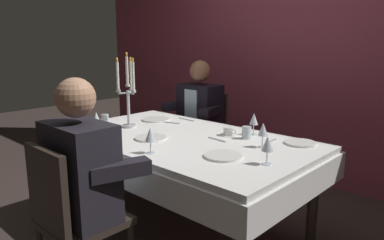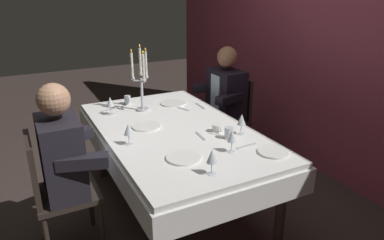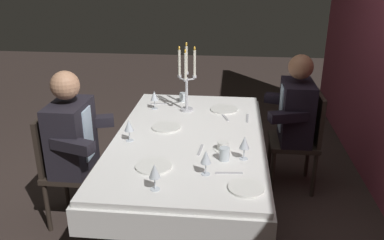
{
  "view_description": "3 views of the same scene",
  "coord_description": "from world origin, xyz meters",
  "px_view_note": "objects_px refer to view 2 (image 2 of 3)",
  "views": [
    {
      "loc": [
        1.81,
        -1.83,
        1.42
      ],
      "look_at": [
        0.04,
        0.06,
        0.86
      ],
      "focal_mm": 34.13,
      "sensor_mm": 36.0,
      "label": 1
    },
    {
      "loc": [
        2.41,
        -1.08,
        1.81
      ],
      "look_at": [
        0.09,
        0.11,
        0.82
      ],
      "focal_mm": 33.14,
      "sensor_mm": 36.0,
      "label": 2
    },
    {
      "loc": [
        2.73,
        0.3,
        1.97
      ],
      "look_at": [
        0.01,
        0.03,
        0.87
      ],
      "focal_mm": 37.31,
      "sensor_mm": 36.0,
      "label": 3
    }
  ],
  "objects_px": {
    "seated_diner_1": "(61,156)",
    "dining_table": "(175,142)",
    "dinner_plate_2": "(146,126)",
    "coffee_cup_0": "(217,129)",
    "dinner_plate_0": "(173,103)",
    "wine_glass_0": "(110,102)",
    "dinner_plate_1": "(184,158)",
    "wine_glass_3": "(232,136)",
    "dinner_plate_3": "(273,152)",
    "candelabra": "(141,82)",
    "water_tumbler_1": "(127,100)",
    "wine_glass_2": "(128,130)",
    "wine_glass_4": "(242,120)",
    "water_tumbler_0": "(229,133)",
    "wine_glass_1": "(212,157)",
    "seated_diner_0": "(226,95)"
  },
  "relations": [
    {
      "from": "seated_diner_1",
      "to": "dining_table",
      "type": "bearing_deg",
      "value": 96.2
    },
    {
      "from": "dinner_plate_2",
      "to": "coffee_cup_0",
      "type": "relative_size",
      "value": 1.72
    },
    {
      "from": "dinner_plate_0",
      "to": "wine_glass_0",
      "type": "relative_size",
      "value": 1.46
    },
    {
      "from": "dinner_plate_1",
      "to": "wine_glass_3",
      "type": "bearing_deg",
      "value": 79.89
    },
    {
      "from": "dining_table",
      "to": "seated_diner_1",
      "type": "xyz_separation_m",
      "value": [
        0.1,
        -0.89,
        0.11
      ]
    },
    {
      "from": "dinner_plate_0",
      "to": "wine_glass_3",
      "type": "distance_m",
      "value": 1.16
    },
    {
      "from": "dining_table",
      "to": "wine_glass_0",
      "type": "height_order",
      "value": "wine_glass_0"
    },
    {
      "from": "dining_table",
      "to": "seated_diner_1",
      "type": "relative_size",
      "value": 1.56
    },
    {
      "from": "dinner_plate_2",
      "to": "dinner_plate_3",
      "type": "distance_m",
      "value": 1.04
    },
    {
      "from": "candelabra",
      "to": "water_tumbler_1",
      "type": "bearing_deg",
      "value": -164.92
    },
    {
      "from": "dinner_plate_2",
      "to": "wine_glass_2",
      "type": "height_order",
      "value": "wine_glass_2"
    },
    {
      "from": "candelabra",
      "to": "dinner_plate_3",
      "type": "distance_m",
      "value": 1.37
    },
    {
      "from": "dining_table",
      "to": "candelabra",
      "type": "distance_m",
      "value": 0.66
    },
    {
      "from": "wine_glass_4",
      "to": "dinner_plate_1",
      "type": "bearing_deg",
      "value": -73.58
    },
    {
      "from": "wine_glass_3",
      "to": "candelabra",
      "type": "bearing_deg",
      "value": -167.48
    },
    {
      "from": "dinner_plate_0",
      "to": "wine_glass_4",
      "type": "relative_size",
      "value": 1.46
    },
    {
      "from": "seated_diner_1",
      "to": "dinner_plate_0",
      "type": "bearing_deg",
      "value": 120.58
    },
    {
      "from": "dinner_plate_1",
      "to": "dinner_plate_2",
      "type": "xyz_separation_m",
      "value": [
        -0.64,
        -0.02,
        0.0
      ]
    },
    {
      "from": "wine_glass_3",
      "to": "water_tumbler_0",
      "type": "relative_size",
      "value": 1.86
    },
    {
      "from": "dinner_plate_0",
      "to": "water_tumbler_0",
      "type": "distance_m",
      "value": 0.95
    },
    {
      "from": "candelabra",
      "to": "dinner_plate_3",
      "type": "relative_size",
      "value": 2.83
    },
    {
      "from": "dinner_plate_1",
      "to": "dinner_plate_3",
      "type": "distance_m",
      "value": 0.62
    },
    {
      "from": "water_tumbler_0",
      "to": "candelabra",
      "type": "bearing_deg",
      "value": -158.55
    },
    {
      "from": "wine_glass_0",
      "to": "wine_glass_1",
      "type": "distance_m",
      "value": 1.35
    },
    {
      "from": "dinner_plate_0",
      "to": "coffee_cup_0",
      "type": "relative_size",
      "value": 1.81
    },
    {
      "from": "dining_table",
      "to": "dinner_plate_3",
      "type": "distance_m",
      "value": 0.84
    },
    {
      "from": "candelabra",
      "to": "coffee_cup_0",
      "type": "relative_size",
      "value": 4.55
    },
    {
      "from": "dinner_plate_1",
      "to": "wine_glass_2",
      "type": "xyz_separation_m",
      "value": [
        -0.37,
        -0.25,
        0.11
      ]
    },
    {
      "from": "wine_glass_1",
      "to": "dinner_plate_0",
      "type": "bearing_deg",
      "value": 165.17
    },
    {
      "from": "dinner_plate_2",
      "to": "water_tumbler_1",
      "type": "height_order",
      "value": "water_tumbler_1"
    },
    {
      "from": "wine_glass_0",
      "to": "wine_glass_4",
      "type": "bearing_deg",
      "value": 40.79
    },
    {
      "from": "dinner_plate_3",
      "to": "seated_diner_1",
      "type": "bearing_deg",
      "value": -115.61
    },
    {
      "from": "wine_glass_4",
      "to": "coffee_cup_0",
      "type": "distance_m",
      "value": 0.21
    },
    {
      "from": "wine_glass_1",
      "to": "seated_diner_0",
      "type": "distance_m",
      "value": 1.72
    },
    {
      "from": "coffee_cup_0",
      "to": "seated_diner_0",
      "type": "height_order",
      "value": "seated_diner_0"
    },
    {
      "from": "candelabra",
      "to": "seated_diner_1",
      "type": "xyz_separation_m",
      "value": [
        0.63,
        -0.81,
        -0.27
      ]
    },
    {
      "from": "candelabra",
      "to": "water_tumbler_0",
      "type": "height_order",
      "value": "candelabra"
    },
    {
      "from": "candelabra",
      "to": "wine_glass_3",
      "type": "distance_m",
      "value": 1.14
    },
    {
      "from": "dining_table",
      "to": "dinner_plate_3",
      "type": "relative_size",
      "value": 9.16
    },
    {
      "from": "dining_table",
      "to": "wine_glass_3",
      "type": "xyz_separation_m",
      "value": [
        0.57,
        0.17,
        0.23
      ]
    },
    {
      "from": "dinner_plate_1",
      "to": "wine_glass_1",
      "type": "relative_size",
      "value": 1.43
    },
    {
      "from": "coffee_cup_0",
      "to": "seated_diner_1",
      "type": "xyz_separation_m",
      "value": [
        -0.13,
        -1.15,
        -0.03
      ]
    },
    {
      "from": "candelabra",
      "to": "dinner_plate_2",
      "type": "xyz_separation_m",
      "value": [
        0.4,
        -0.12,
        -0.26
      ]
    },
    {
      "from": "wine_glass_1",
      "to": "wine_glass_2",
      "type": "distance_m",
      "value": 0.71
    },
    {
      "from": "wine_glass_4",
      "to": "seated_diner_1",
      "type": "relative_size",
      "value": 0.13
    },
    {
      "from": "dinner_plate_3",
      "to": "wine_glass_2",
      "type": "xyz_separation_m",
      "value": [
        -0.58,
        -0.83,
        0.11
      ]
    },
    {
      "from": "dinner_plate_1",
      "to": "seated_diner_0",
      "type": "relative_size",
      "value": 0.19
    },
    {
      "from": "dining_table",
      "to": "seated_diner_0",
      "type": "height_order",
      "value": "seated_diner_0"
    },
    {
      "from": "dining_table",
      "to": "wine_glass_0",
      "type": "xyz_separation_m",
      "value": [
        -0.55,
        -0.36,
        0.24
      ]
    },
    {
      "from": "dining_table",
      "to": "wine_glass_2",
      "type": "bearing_deg",
      "value": -71.61
    }
  ]
}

